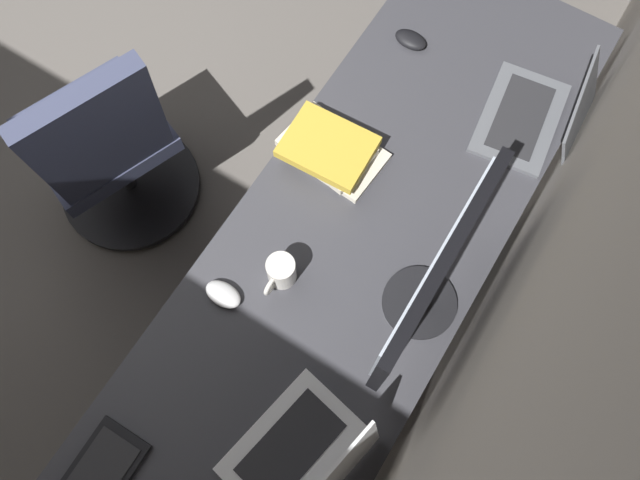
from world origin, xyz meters
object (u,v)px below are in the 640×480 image
laptop_left (543,117)px  office_chair (107,150)px  book_stack_near (329,149)px  laptop_center (305,462)px  coffee_mug (281,272)px  drawer_pedestal (392,231)px  monitor_primary (434,276)px  mouse_spare (411,40)px  mouse_main (223,294)px

laptop_left → office_chair: 1.41m
book_stack_near → laptop_center: bearing=27.8°
coffee_mug → office_chair: size_ratio=0.12×
drawer_pedestal → monitor_primary: size_ratio=1.25×
coffee_mug → laptop_left: bearing=154.0°
laptop_center → office_chair: bearing=-113.4°
laptop_center → mouse_spare: 1.28m
mouse_main → mouse_spare: (-0.98, 0.02, 0.00)m
drawer_pedestal → monitor_primary: (0.29, 0.20, 0.63)m
drawer_pedestal → book_stack_near: size_ratio=2.30×
office_chair → book_stack_near: bearing=109.8°
mouse_spare → book_stack_near: 0.47m
monitor_primary → laptop_center: 0.54m
laptop_center → book_stack_near: (-0.75, -0.39, -0.01)m
mouse_main → office_chair: size_ratio=0.11×
mouse_spare → office_chair: (0.73, -0.73, -0.29)m
office_chair → monitor_primary: bearing=90.6°
monitor_primary → mouse_main: 0.57m
drawer_pedestal → mouse_spare: 0.63m
drawer_pedestal → laptop_left: size_ratio=1.88×
coffee_mug → mouse_spare: bearing=-174.7°
mouse_main → office_chair: 0.81m
laptop_left → mouse_main: laptop_left is taller
mouse_spare → laptop_left: bearing=82.7°
monitor_primary → laptop_left: 0.69m
book_stack_near → drawer_pedestal: bearing=100.1°
laptop_center → monitor_primary: bearing=175.4°
monitor_primary → mouse_spare: size_ratio=5.34×
drawer_pedestal → laptop_center: 0.91m
drawer_pedestal → laptop_left: laptop_left is taller
monitor_primary → coffee_mug: size_ratio=4.73×
laptop_left → book_stack_near: size_ratio=1.22×
book_stack_near → office_chair: bearing=-70.2°
mouse_spare → laptop_center: bearing=17.6°
mouse_main → book_stack_near: book_stack_near is taller
laptop_left → laptop_center: (1.16, -0.08, 0.00)m
laptop_left → mouse_spare: laptop_left is taller
coffee_mug → mouse_main: bearing=-39.1°
laptop_center → book_stack_near: laptop_center is taller
monitor_primary → laptop_center: bearing=-4.6°
laptop_left → mouse_spare: size_ratio=3.55×
drawer_pedestal → office_chair: office_chair is taller
book_stack_near → office_chair: 0.83m
book_stack_near → office_chair: (0.26, -0.73, -0.31)m
drawer_pedestal → laptop_center: size_ratio=1.87×
laptop_left → laptop_center: size_ratio=1.00×
mouse_main → office_chair: bearing=-109.2°
monitor_primary → book_stack_near: (-0.25, -0.43, -0.20)m
mouse_main → coffee_mug: 0.17m
drawer_pedestal → monitor_primary: monitor_primary is taller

